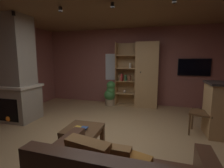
{
  "coord_description": "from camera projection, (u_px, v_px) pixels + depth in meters",
  "views": [
    {
      "loc": [
        0.87,
        -2.75,
        1.54
      ],
      "look_at": [
        0.0,
        0.4,
        1.05
      ],
      "focal_mm": 26.16,
      "sensor_mm": 36.0,
      "label": 1
    }
  ],
  "objects": [
    {
      "name": "table_book_1",
      "position": [
        84.0,
        128.0,
        2.6
      ],
      "size": [
        0.11,
        0.1,
        0.02
      ],
      "primitive_type": "cube",
      "rotation": [
        0.0,
        0.0,
        -0.07
      ],
      "color": "#2D4C8C",
      "rests_on": "coffee_table"
    },
    {
      "name": "window_pane_back",
      "position": [
        113.0,
        67.0,
        5.78
      ],
      "size": [
        0.56,
        0.01,
        0.92
      ],
      "primitive_type": "cube",
      "color": "white"
    },
    {
      "name": "track_light_spot_3",
      "position": [
        174.0,
        0.0,
        2.72
      ],
      "size": [
        0.07,
        0.07,
        0.09
      ],
      "primitive_type": "cylinder",
      "color": "black"
    },
    {
      "name": "track_light_spot_1",
      "position": [
        60.0,
        9.0,
        3.2
      ],
      "size": [
        0.07,
        0.07,
        0.09
      ],
      "primitive_type": "cylinder",
      "color": "black"
    },
    {
      "name": "coffee_table",
      "position": [
        83.0,
        133.0,
        2.71
      ],
      "size": [
        0.59,
        0.58,
        0.43
      ],
      "color": "brown",
      "rests_on": "ground"
    },
    {
      "name": "track_light_spot_2",
      "position": [
        112.0,
        5.0,
        2.97
      ],
      "size": [
        0.07,
        0.07,
        0.09
      ],
      "primitive_type": "cylinder",
      "color": "black"
    },
    {
      "name": "stone_fireplace",
      "position": [
        16.0,
        75.0,
        4.07
      ],
      "size": [
        0.95,
        0.8,
        2.59
      ],
      "color": "gray",
      "rests_on": "ground"
    },
    {
      "name": "dining_chair",
      "position": [
        206.0,
        110.0,
        3.28
      ],
      "size": [
        0.53,
        0.53,
        0.92
      ],
      "color": "brown",
      "rests_on": "ground"
    },
    {
      "name": "bookshelf_cabinet",
      "position": [
        144.0,
        75.0,
        5.3
      ],
      "size": [
        1.37,
        0.41,
        2.09
      ],
      "color": "tan",
      "rests_on": "ground"
    },
    {
      "name": "track_light_spot_0",
      "position": [
        13.0,
        13.0,
        3.49
      ],
      "size": [
        0.07,
        0.07,
        0.09
      ],
      "primitive_type": "cylinder",
      "color": "black"
    },
    {
      "name": "floor",
      "position": [
        106.0,
        142.0,
        3.08
      ],
      "size": [
        6.13,
        5.71,
        0.02
      ],
      "primitive_type": "cube",
      "color": "tan",
      "rests_on": "ground"
    },
    {
      "name": "potted_floor_plant",
      "position": [
        110.0,
        94.0,
        5.47
      ],
      "size": [
        0.38,
        0.38,
        0.84
      ],
      "color": "#9E896B",
      "rests_on": "ground"
    },
    {
      "name": "wall_back",
      "position": [
        131.0,
        67.0,
        5.64
      ],
      "size": [
        6.25,
        0.06,
        2.59
      ],
      "primitive_type": "cube",
      "color": "#8E544C",
      "rests_on": "ground"
    },
    {
      "name": "table_book_0",
      "position": [
        78.0,
        128.0,
        2.66
      ],
      "size": [
        0.15,
        0.13,
        0.03
      ],
      "primitive_type": "cube",
      "rotation": [
        0.0,
        0.0,
        -0.18
      ],
      "color": "gold",
      "rests_on": "coffee_table"
    },
    {
      "name": "wall_mounted_tv",
      "position": [
        194.0,
        67.0,
        5.06
      ],
      "size": [
        0.94,
        0.06,
        0.53
      ],
      "color": "black"
    }
  ]
}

